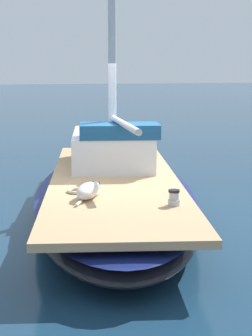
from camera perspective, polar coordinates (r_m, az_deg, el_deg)
name	(u,v)px	position (r m, az deg, el deg)	size (l,w,h in m)	color
ground_plane	(115,217)	(9.18, -1.18, -5.06)	(120.00, 120.00, 0.00)	navy
sailboat_main	(115,197)	(9.10, -1.19, -3.03)	(3.46, 7.51, 0.66)	black
cabin_house	(113,147)	(10.07, -1.36, 2.20)	(1.68, 2.39, 0.84)	silver
dog_white	(89,191)	(7.68, -3.86, -2.33)	(0.51, 0.89, 0.22)	silver
deck_winch	(174,198)	(7.29, 4.95, -3.11)	(0.16, 0.16, 0.21)	#B7B7BC
coiled_rope	(78,191)	(8.05, -4.97, -2.35)	(0.32, 0.32, 0.04)	beige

